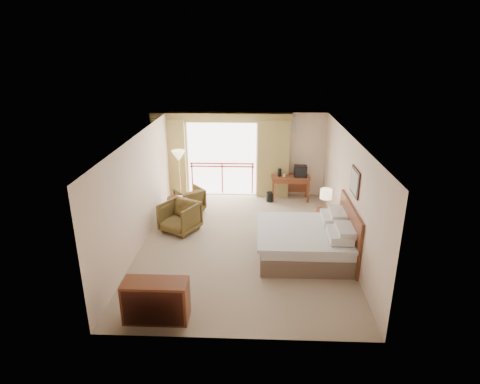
{
  "coord_description": "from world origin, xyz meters",
  "views": [
    {
      "loc": [
        0.3,
        -8.99,
        4.68
      ],
      "look_at": [
        -0.09,
        0.4,
        1.21
      ],
      "focal_mm": 30.0,
      "sensor_mm": 36.0,
      "label": 1
    }
  ],
  "objects_px": {
    "desk": "(290,181)",
    "armchair_far": "(190,210)",
    "table_lamp": "(326,194)",
    "wastebasket": "(270,197)",
    "floor_lamp": "(179,158)",
    "side_table": "(177,204)",
    "nightstand": "(324,219)",
    "dresser": "(156,301)",
    "bed": "(306,241)",
    "tv": "(300,171)",
    "armchair_near": "(181,231)"
  },
  "relations": [
    {
      "from": "desk",
      "to": "wastebasket",
      "type": "height_order",
      "value": "desk"
    },
    {
      "from": "table_lamp",
      "to": "side_table",
      "type": "distance_m",
      "value": 4.14
    },
    {
      "from": "armchair_far",
      "to": "floor_lamp",
      "type": "xyz_separation_m",
      "value": [
        -0.42,
        0.79,
        1.39
      ]
    },
    {
      "from": "bed",
      "to": "wastebasket",
      "type": "distance_m",
      "value": 3.53
    },
    {
      "from": "nightstand",
      "to": "wastebasket",
      "type": "xyz_separation_m",
      "value": [
        -1.39,
        1.96,
        -0.13
      ]
    },
    {
      "from": "side_table",
      "to": "wastebasket",
      "type": "bearing_deg",
      "value": 27.29
    },
    {
      "from": "desk",
      "to": "side_table",
      "type": "relative_size",
      "value": 1.96
    },
    {
      "from": "nightstand",
      "to": "dresser",
      "type": "bearing_deg",
      "value": -135.84
    },
    {
      "from": "nightstand",
      "to": "wastebasket",
      "type": "height_order",
      "value": "nightstand"
    },
    {
      "from": "wastebasket",
      "to": "floor_lamp",
      "type": "height_order",
      "value": "floor_lamp"
    },
    {
      "from": "dresser",
      "to": "bed",
      "type": "bearing_deg",
      "value": 39.16
    },
    {
      "from": "dresser",
      "to": "armchair_near",
      "type": "bearing_deg",
      "value": 93.32
    },
    {
      "from": "bed",
      "to": "side_table",
      "type": "bearing_deg",
      "value": 148.87
    },
    {
      "from": "tv",
      "to": "dresser",
      "type": "bearing_deg",
      "value": -127.76
    },
    {
      "from": "bed",
      "to": "wastebasket",
      "type": "height_order",
      "value": "bed"
    },
    {
      "from": "tv",
      "to": "dresser",
      "type": "xyz_separation_m",
      "value": [
        -3.14,
        -6.07,
        -0.57
      ]
    },
    {
      "from": "nightstand",
      "to": "armchair_near",
      "type": "xyz_separation_m",
      "value": [
        -3.84,
        -0.29,
        -0.28
      ]
    },
    {
      "from": "nightstand",
      "to": "side_table",
      "type": "relative_size",
      "value": 0.9
    },
    {
      "from": "desk",
      "to": "armchair_far",
      "type": "height_order",
      "value": "desk"
    },
    {
      "from": "desk",
      "to": "table_lamp",
      "type": "bearing_deg",
      "value": -71.24
    },
    {
      "from": "tv",
      "to": "dresser",
      "type": "height_order",
      "value": "tv"
    },
    {
      "from": "table_lamp",
      "to": "dresser",
      "type": "bearing_deg",
      "value": -132.17
    },
    {
      "from": "wastebasket",
      "to": "side_table",
      "type": "height_order",
      "value": "side_table"
    },
    {
      "from": "table_lamp",
      "to": "armchair_near",
      "type": "height_order",
      "value": "table_lamp"
    },
    {
      "from": "armchair_far",
      "to": "wastebasket",
      "type": "bearing_deg",
      "value": 159.98
    },
    {
      "from": "table_lamp",
      "to": "wastebasket",
      "type": "xyz_separation_m",
      "value": [
        -1.39,
        1.91,
        -0.83
      ]
    },
    {
      "from": "nightstand",
      "to": "table_lamp",
      "type": "bearing_deg",
      "value": 86.7
    },
    {
      "from": "bed",
      "to": "armchair_near",
      "type": "distance_m",
      "value": 3.42
    },
    {
      "from": "tv",
      "to": "dresser",
      "type": "distance_m",
      "value": 6.86
    },
    {
      "from": "table_lamp",
      "to": "wastebasket",
      "type": "height_order",
      "value": "table_lamp"
    },
    {
      "from": "bed",
      "to": "floor_lamp",
      "type": "relative_size",
      "value": 1.31
    },
    {
      "from": "tv",
      "to": "wastebasket",
      "type": "xyz_separation_m",
      "value": [
        -0.93,
        -0.19,
        -0.8
      ]
    },
    {
      "from": "floor_lamp",
      "to": "tv",
      "type": "bearing_deg",
      "value": 2.88
    },
    {
      "from": "nightstand",
      "to": "desk",
      "type": "distance_m",
      "value": 2.36
    },
    {
      "from": "tv",
      "to": "side_table",
      "type": "xyz_separation_m",
      "value": [
        -3.61,
        -1.58,
        -0.53
      ]
    },
    {
      "from": "nightstand",
      "to": "armchair_far",
      "type": "relative_size",
      "value": 0.73
    },
    {
      "from": "bed",
      "to": "tv",
      "type": "bearing_deg",
      "value": 86.9
    },
    {
      "from": "wastebasket",
      "to": "table_lamp",
      "type": "bearing_deg",
      "value": -53.87
    },
    {
      "from": "tv",
      "to": "floor_lamp",
      "type": "distance_m",
      "value": 3.81
    },
    {
      "from": "desk",
      "to": "side_table",
      "type": "bearing_deg",
      "value": -154.42
    },
    {
      "from": "table_lamp",
      "to": "tv",
      "type": "height_order",
      "value": "tv"
    },
    {
      "from": "armchair_far",
      "to": "side_table",
      "type": "height_order",
      "value": "side_table"
    },
    {
      "from": "nightstand",
      "to": "floor_lamp",
      "type": "distance_m",
      "value": 4.8
    },
    {
      "from": "desk",
      "to": "dresser",
      "type": "xyz_separation_m",
      "value": [
        -2.84,
        -6.13,
        -0.22
      ]
    },
    {
      "from": "side_table",
      "to": "nightstand",
      "type": "bearing_deg",
      "value": -7.99
    },
    {
      "from": "desk",
      "to": "dresser",
      "type": "bearing_deg",
      "value": -115.54
    },
    {
      "from": "wastebasket",
      "to": "dresser",
      "type": "distance_m",
      "value": 6.29
    },
    {
      "from": "wastebasket",
      "to": "side_table",
      "type": "distance_m",
      "value": 3.03
    },
    {
      "from": "table_lamp",
      "to": "wastebasket",
      "type": "bearing_deg",
      "value": 126.13
    },
    {
      "from": "nightstand",
      "to": "table_lamp",
      "type": "relative_size",
      "value": 1.01
    }
  ]
}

